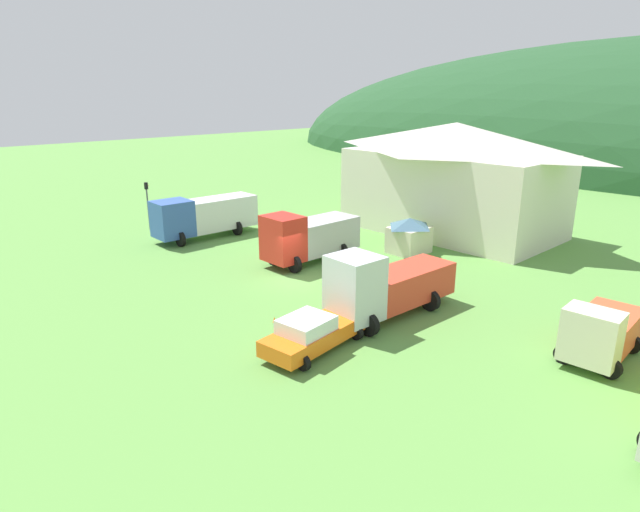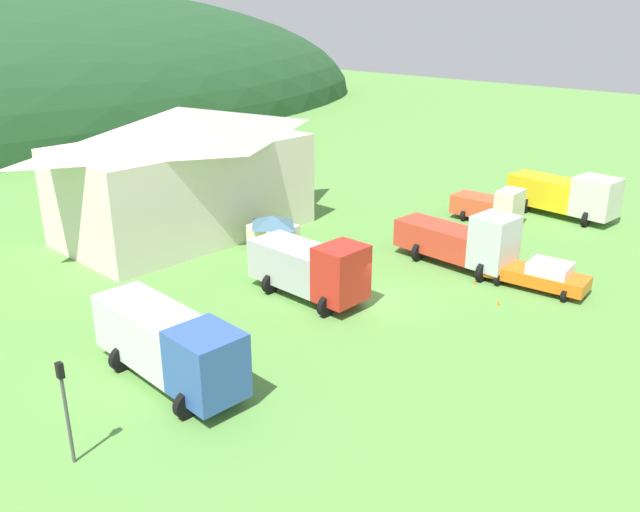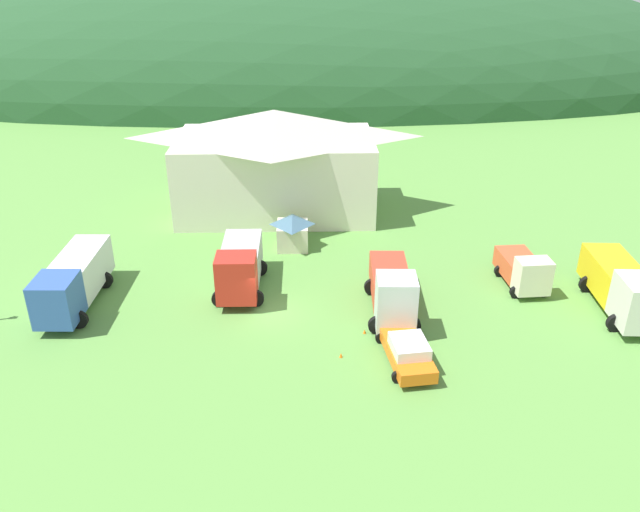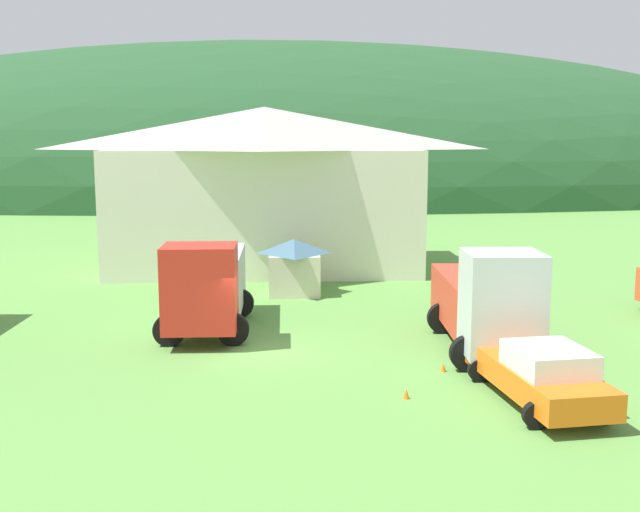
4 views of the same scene
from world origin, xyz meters
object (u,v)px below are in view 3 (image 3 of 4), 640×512
object	(u,v)px
flatbed_truck_yellow	(624,287)
traffic_cone_near_pickup	(365,333)
service_pickup_orange	(406,349)
play_shed_cream	(292,231)
crane_truck_red	(240,266)
tow_truck_silver	(392,290)
box_truck_blue	(73,280)
traffic_cone_mid_row	(341,357)
depot_building	(275,160)
light_truck_cream	(524,270)

from	to	relation	value
flatbed_truck_yellow	traffic_cone_near_pickup	size ratio (longest dim) A/B	15.39
flatbed_truck_yellow	service_pickup_orange	distance (m)	14.63
play_shed_cream	crane_truck_red	world-z (taller)	crane_truck_red
crane_truck_red	tow_truck_silver	world-z (taller)	tow_truck_silver
box_truck_blue	traffic_cone_near_pickup	world-z (taller)	box_truck_blue
flatbed_truck_yellow	traffic_cone_near_pickup	world-z (taller)	flatbed_truck_yellow
service_pickup_orange	traffic_cone_mid_row	size ratio (longest dim) A/B	10.11
box_truck_blue	tow_truck_silver	world-z (taller)	tow_truck_silver
box_truck_blue	service_pickup_orange	world-z (taller)	box_truck_blue
traffic_cone_near_pickup	service_pickup_orange	bearing A→B (deg)	-55.81
play_shed_cream	tow_truck_silver	size ratio (longest dim) A/B	0.37
depot_building	light_truck_cream	bearing A→B (deg)	-39.92
service_pickup_orange	traffic_cone_near_pickup	bearing A→B (deg)	-152.91
box_truck_blue	traffic_cone_near_pickup	bearing A→B (deg)	80.04
light_truck_cream	service_pickup_orange	bearing A→B (deg)	-50.95
depot_building	play_shed_cream	world-z (taller)	depot_building
depot_building	traffic_cone_mid_row	distance (m)	22.31
crane_truck_red	light_truck_cream	xyz separation A→B (m)	(18.36, -0.05, -0.50)
service_pickup_orange	traffic_cone_mid_row	xyz separation A→B (m)	(-3.44, 0.52, -0.83)
flatbed_truck_yellow	service_pickup_orange	xyz separation A→B (m)	(-13.78, -4.82, -0.93)
tow_truck_silver	traffic_cone_near_pickup	xyz separation A→B (m)	(-1.78, -2.01, -1.70)
play_shed_cream	crane_truck_red	size ratio (longest dim) A/B	0.41
play_shed_cream	service_pickup_orange	world-z (taller)	play_shed_cream
depot_building	traffic_cone_near_pickup	distance (m)	20.44
tow_truck_silver	service_pickup_orange	world-z (taller)	tow_truck_silver
depot_building	tow_truck_silver	size ratio (longest dim) A/B	2.26
service_pickup_orange	traffic_cone_mid_row	bearing A→B (deg)	-105.73
crane_truck_red	service_pickup_orange	bearing A→B (deg)	49.25
light_truck_cream	box_truck_blue	bearing A→B (deg)	-90.21
traffic_cone_mid_row	traffic_cone_near_pickup	bearing A→B (deg)	57.35
tow_truck_silver	flatbed_truck_yellow	bearing A→B (deg)	92.09
box_truck_blue	flatbed_truck_yellow	bearing A→B (deg)	88.81
box_truck_blue	flatbed_truck_yellow	world-z (taller)	flatbed_truck_yellow
flatbed_truck_yellow	traffic_cone_mid_row	world-z (taller)	flatbed_truck_yellow
flatbed_truck_yellow	service_pickup_orange	bearing A→B (deg)	-67.40
crane_truck_red	tow_truck_silver	distance (m)	9.93
box_truck_blue	crane_truck_red	world-z (taller)	crane_truck_red
box_truck_blue	crane_truck_red	size ratio (longest dim) A/B	1.19
tow_truck_silver	light_truck_cream	bearing A→B (deg)	112.36
flatbed_truck_yellow	service_pickup_orange	world-z (taller)	flatbed_truck_yellow
depot_building	light_truck_cream	world-z (taller)	depot_building
depot_building	tow_truck_silver	distance (m)	18.88
light_truck_cream	traffic_cone_near_pickup	size ratio (longest dim) A/B	9.56
light_truck_cream	flatbed_truck_yellow	size ratio (longest dim) A/B	0.62
service_pickup_orange	tow_truck_silver	bearing A→B (deg)	174.77
depot_building	light_truck_cream	distance (m)	21.76
play_shed_cream	flatbed_truck_yellow	world-z (taller)	flatbed_truck_yellow
light_truck_cream	traffic_cone_mid_row	bearing A→B (deg)	-61.77
light_truck_cream	service_pickup_orange	xyz separation A→B (m)	(-8.85, -8.16, -0.42)
light_truck_cream	traffic_cone_mid_row	distance (m)	14.52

